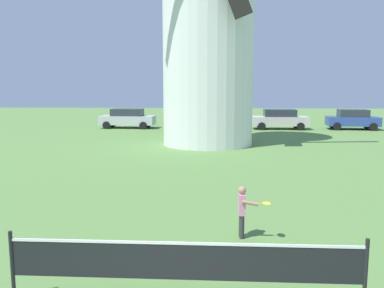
{
  "coord_description": "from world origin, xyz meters",
  "views": [
    {
      "loc": [
        0.54,
        -3.49,
        3.25
      ],
      "look_at": [
        0.12,
        4.04,
        2.17
      ],
      "focal_mm": 36.9,
      "sensor_mm": 36.0,
      "label": 1
    }
  ],
  "objects_px": {
    "tennis_net": "(184,262)",
    "player_far": "(243,209)",
    "parked_car_cream": "(280,119)",
    "parked_car_blue": "(353,119)",
    "parked_car_green": "(197,119)",
    "parked_car_silver": "(127,118)",
    "windmill": "(208,7)"
  },
  "relations": [
    {
      "from": "tennis_net",
      "to": "parked_car_blue",
      "type": "height_order",
      "value": "parked_car_blue"
    },
    {
      "from": "parked_car_green",
      "to": "tennis_net",
      "type": "bearing_deg",
      "value": -87.94
    },
    {
      "from": "parked_car_silver",
      "to": "parked_car_cream",
      "type": "bearing_deg",
      "value": -0.69
    },
    {
      "from": "parked_car_silver",
      "to": "parked_car_blue",
      "type": "distance_m",
      "value": 17.82
    },
    {
      "from": "tennis_net",
      "to": "parked_car_green",
      "type": "bearing_deg",
      "value": 92.06
    },
    {
      "from": "parked_car_green",
      "to": "parked_car_blue",
      "type": "bearing_deg",
      "value": 1.16
    },
    {
      "from": "tennis_net",
      "to": "parked_car_green",
      "type": "xyz_separation_m",
      "value": [
        -0.92,
        25.64,
        0.12
      ]
    },
    {
      "from": "tennis_net",
      "to": "parked_car_green",
      "type": "distance_m",
      "value": 25.66
    },
    {
      "from": "player_far",
      "to": "tennis_net",
      "type": "bearing_deg",
      "value": -111.06
    },
    {
      "from": "player_far",
      "to": "parked_car_blue",
      "type": "bearing_deg",
      "value": 66.25
    },
    {
      "from": "tennis_net",
      "to": "player_far",
      "type": "relative_size",
      "value": 4.67
    },
    {
      "from": "parked_car_green",
      "to": "parked_car_blue",
      "type": "relative_size",
      "value": 1.04
    },
    {
      "from": "parked_car_cream",
      "to": "parked_car_green",
      "type": "bearing_deg",
      "value": -178.62
    },
    {
      "from": "windmill",
      "to": "parked_car_cream",
      "type": "height_order",
      "value": "windmill"
    },
    {
      "from": "tennis_net",
      "to": "player_far",
      "type": "xyz_separation_m",
      "value": [
        1.07,
        2.77,
        -0.04
      ]
    },
    {
      "from": "windmill",
      "to": "player_far",
      "type": "xyz_separation_m",
      "value": [
        1.01,
        -14.35,
        -6.99
      ]
    },
    {
      "from": "tennis_net",
      "to": "parked_car_green",
      "type": "height_order",
      "value": "parked_car_green"
    },
    {
      "from": "parked_car_cream",
      "to": "tennis_net",
      "type": "bearing_deg",
      "value": -102.19
    },
    {
      "from": "player_far",
      "to": "parked_car_silver",
      "type": "height_order",
      "value": "parked_car_silver"
    },
    {
      "from": "parked_car_silver",
      "to": "parked_car_green",
      "type": "distance_m",
      "value": 5.67
    },
    {
      "from": "tennis_net",
      "to": "player_far",
      "type": "height_order",
      "value": "player_far"
    },
    {
      "from": "tennis_net",
      "to": "parked_car_cream",
      "type": "xyz_separation_m",
      "value": [
        5.57,
        25.8,
        0.12
      ]
    },
    {
      "from": "parked_car_cream",
      "to": "parked_car_blue",
      "type": "xyz_separation_m",
      "value": [
        5.67,
        0.09,
        -0.0
      ]
    },
    {
      "from": "parked_car_silver",
      "to": "parked_car_green",
      "type": "bearing_deg",
      "value": -3.07
    },
    {
      "from": "player_far",
      "to": "parked_car_cream",
      "type": "distance_m",
      "value": 23.47
    },
    {
      "from": "tennis_net",
      "to": "parked_car_blue",
      "type": "xyz_separation_m",
      "value": [
        11.24,
        25.89,
        0.12
      ]
    },
    {
      "from": "parked_car_cream",
      "to": "parked_car_blue",
      "type": "relative_size",
      "value": 1.09
    },
    {
      "from": "parked_car_blue",
      "to": "tennis_net",
      "type": "bearing_deg",
      "value": -113.47
    },
    {
      "from": "parked_car_cream",
      "to": "parked_car_silver",
      "type": "bearing_deg",
      "value": 179.31
    },
    {
      "from": "windmill",
      "to": "tennis_net",
      "type": "relative_size",
      "value": 2.95
    },
    {
      "from": "tennis_net",
      "to": "parked_car_blue",
      "type": "relative_size",
      "value": 1.33
    },
    {
      "from": "tennis_net",
      "to": "parked_car_silver",
      "type": "xyz_separation_m",
      "value": [
        -6.58,
        25.95,
        0.12
      ]
    }
  ]
}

